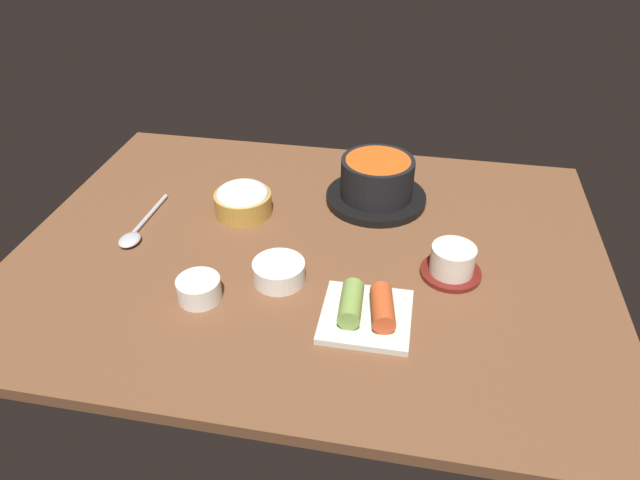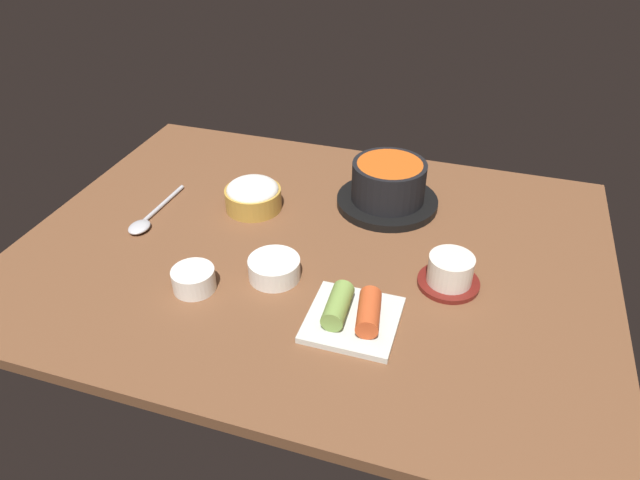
# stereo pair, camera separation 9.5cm
# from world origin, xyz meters

# --- Properties ---
(dining_table) EXTENTS (1.00, 0.76, 0.02)m
(dining_table) POSITION_xyz_m (0.00, 0.00, 0.01)
(dining_table) COLOR brown
(dining_table) RESTS_ON ground
(stone_pot) EXTENTS (0.19, 0.19, 0.09)m
(stone_pot) POSITION_xyz_m (0.09, 0.17, 0.06)
(stone_pot) COLOR black
(stone_pot) RESTS_ON dining_table
(rice_bowl) EXTENTS (0.11, 0.11, 0.06)m
(rice_bowl) POSITION_xyz_m (-0.15, 0.08, 0.05)
(rice_bowl) COLOR #B78C38
(rice_bowl) RESTS_ON dining_table
(tea_cup_with_saucer) EXTENTS (0.10, 0.10, 0.05)m
(tea_cup_with_saucer) POSITION_xyz_m (0.24, -0.03, 0.05)
(tea_cup_with_saucer) COLOR maroon
(tea_cup_with_saucer) RESTS_ON dining_table
(banchan_cup_center) EXTENTS (0.08, 0.08, 0.03)m
(banchan_cup_center) POSITION_xyz_m (-0.03, -0.10, 0.04)
(banchan_cup_center) COLOR white
(banchan_cup_center) RESTS_ON dining_table
(kimchi_plate) EXTENTS (0.13, 0.13, 0.04)m
(kimchi_plate) POSITION_xyz_m (0.12, -0.16, 0.04)
(kimchi_plate) COLOR silver
(kimchi_plate) RESTS_ON dining_table
(side_bowl_near) EXTENTS (0.07, 0.07, 0.04)m
(side_bowl_near) POSITION_xyz_m (-0.14, -0.16, 0.04)
(side_bowl_near) COLOR white
(side_bowl_near) RESTS_ON dining_table
(spoon) EXTENTS (0.04, 0.18, 0.01)m
(spoon) POSITION_xyz_m (-0.31, -0.02, 0.03)
(spoon) COLOR #B7B7BC
(spoon) RESTS_ON dining_table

